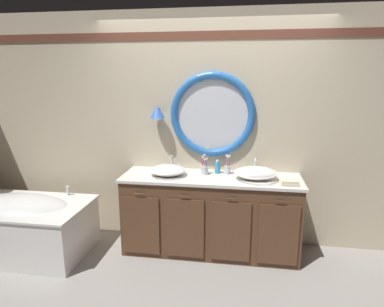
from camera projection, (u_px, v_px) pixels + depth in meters
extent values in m
plane|color=gray|center=(204.00, 263.00, 3.46)|extent=(14.00, 14.00, 0.00)
cube|color=beige|center=(211.00, 131.00, 3.74)|extent=(6.40, 0.08, 2.60)
cube|color=brown|center=(212.00, 35.00, 3.46)|extent=(6.27, 0.01, 0.09)
ellipsoid|color=silver|center=(212.00, 115.00, 3.64)|extent=(0.86, 0.02, 0.79)
torus|color=#2866B7|center=(212.00, 115.00, 3.63)|extent=(0.94, 0.08, 0.94)
cube|color=teal|center=(252.00, 119.00, 3.57)|extent=(0.05, 0.01, 0.05)
cube|color=#2866B7|center=(239.00, 87.00, 3.52)|extent=(0.04, 0.01, 0.04)
cube|color=teal|center=(200.00, 80.00, 3.56)|extent=(0.05, 0.01, 0.05)
cube|color=orange|center=(178.00, 97.00, 3.64)|extent=(0.05, 0.01, 0.05)
cube|color=#2866B7|center=(177.00, 129.00, 3.72)|extent=(0.05, 0.01, 0.05)
cube|color=yellow|center=(207.00, 150.00, 3.72)|extent=(0.05, 0.01, 0.05)
cube|color=yellow|center=(233.00, 145.00, 3.67)|extent=(0.05, 0.01, 0.05)
cylinder|color=#4C3823|center=(158.00, 109.00, 3.69)|extent=(0.02, 0.09, 0.02)
cone|color=blue|center=(157.00, 112.00, 3.64)|extent=(0.17, 0.17, 0.14)
cube|color=brown|center=(210.00, 215.00, 3.63)|extent=(1.87, 0.55, 0.83)
cube|color=silver|center=(211.00, 178.00, 3.53)|extent=(1.91, 0.59, 0.03)
cube|color=silver|center=(213.00, 177.00, 3.80)|extent=(1.87, 0.02, 0.11)
cube|color=brown|center=(141.00, 226.00, 3.47)|extent=(0.39, 0.02, 0.63)
cylinder|color=#422D1E|center=(139.00, 194.00, 3.38)|extent=(0.10, 0.01, 0.01)
cube|color=brown|center=(185.00, 229.00, 3.40)|extent=(0.39, 0.02, 0.63)
cylinder|color=#422D1E|center=(185.00, 196.00, 3.31)|extent=(0.10, 0.01, 0.01)
cube|color=brown|center=(231.00, 232.00, 3.33)|extent=(0.39, 0.02, 0.63)
cylinder|color=#422D1E|center=(232.00, 199.00, 3.24)|extent=(0.10, 0.01, 0.01)
cube|color=brown|center=(278.00, 235.00, 3.26)|extent=(0.39, 0.02, 0.63)
cylinder|color=#422D1E|center=(281.00, 202.00, 3.17)|extent=(0.10, 0.01, 0.01)
cube|color=white|center=(20.00, 228.00, 3.63)|extent=(1.48, 0.81, 0.56)
ellipsoid|color=white|center=(18.00, 209.00, 3.58)|extent=(1.21, 0.63, 0.28)
cube|color=white|center=(17.00, 205.00, 3.57)|extent=(1.51, 0.84, 0.02)
cylinder|color=silver|center=(68.00, 191.00, 3.82)|extent=(0.04, 0.04, 0.11)
cylinder|color=silver|center=(18.00, 209.00, 3.58)|extent=(0.04, 0.04, 0.01)
ellipsoid|color=white|center=(167.00, 170.00, 3.56)|extent=(0.37, 0.30, 0.11)
torus|color=white|center=(167.00, 170.00, 3.56)|extent=(0.39, 0.39, 0.02)
cylinder|color=silver|center=(167.00, 170.00, 3.56)|extent=(0.03, 0.03, 0.01)
ellipsoid|color=white|center=(256.00, 173.00, 3.42)|extent=(0.42, 0.27, 0.13)
torus|color=white|center=(256.00, 173.00, 3.42)|extent=(0.44, 0.44, 0.02)
cylinder|color=silver|center=(256.00, 173.00, 3.42)|extent=(0.03, 0.03, 0.01)
cylinder|color=silver|center=(172.00, 169.00, 3.79)|extent=(0.05, 0.05, 0.02)
cylinder|color=silver|center=(172.00, 162.00, 3.77)|extent=(0.02, 0.02, 0.14)
sphere|color=silver|center=(172.00, 156.00, 3.75)|extent=(0.03, 0.03, 0.03)
cylinder|color=silver|center=(171.00, 157.00, 3.70)|extent=(0.02, 0.11, 0.02)
cylinder|color=silver|center=(165.00, 167.00, 3.80)|extent=(0.04, 0.04, 0.06)
cylinder|color=silver|center=(179.00, 167.00, 3.77)|extent=(0.04, 0.04, 0.06)
cube|color=silver|center=(165.00, 164.00, 3.79)|extent=(0.05, 0.01, 0.01)
cube|color=silver|center=(179.00, 164.00, 3.76)|extent=(0.05, 0.01, 0.01)
cylinder|color=silver|center=(255.00, 172.00, 3.65)|extent=(0.05, 0.05, 0.02)
cylinder|color=silver|center=(255.00, 165.00, 3.63)|extent=(0.02, 0.02, 0.14)
sphere|color=silver|center=(255.00, 159.00, 3.62)|extent=(0.03, 0.03, 0.03)
cylinder|color=silver|center=(255.00, 160.00, 3.57)|extent=(0.02, 0.09, 0.02)
cylinder|color=silver|center=(247.00, 170.00, 3.66)|extent=(0.04, 0.04, 0.06)
cylinder|color=silver|center=(263.00, 171.00, 3.63)|extent=(0.04, 0.04, 0.06)
cube|color=silver|center=(247.00, 167.00, 3.65)|extent=(0.05, 0.01, 0.01)
cube|color=silver|center=(263.00, 168.00, 3.63)|extent=(0.05, 0.01, 0.01)
cylinder|color=silver|center=(204.00, 170.00, 3.59)|extent=(0.08, 0.08, 0.09)
torus|color=silver|center=(205.00, 167.00, 3.58)|extent=(0.09, 0.09, 0.01)
cylinder|color=blue|center=(207.00, 167.00, 3.59)|extent=(0.02, 0.02, 0.15)
cube|color=white|center=(207.00, 159.00, 3.57)|extent=(0.02, 0.02, 0.02)
cylinder|color=purple|center=(204.00, 165.00, 3.60)|extent=(0.04, 0.02, 0.19)
cube|color=white|center=(204.00, 155.00, 3.57)|extent=(0.02, 0.02, 0.02)
cylinder|color=#E0383D|center=(203.00, 166.00, 3.59)|extent=(0.04, 0.04, 0.17)
cube|color=white|center=(203.00, 157.00, 3.57)|extent=(0.02, 0.02, 0.03)
cylinder|color=pink|center=(204.00, 167.00, 3.57)|extent=(0.02, 0.03, 0.15)
cube|color=white|center=(204.00, 159.00, 3.55)|extent=(0.02, 0.02, 0.03)
cylinder|color=silver|center=(228.00, 170.00, 3.61)|extent=(0.07, 0.07, 0.08)
torus|color=silver|center=(228.00, 166.00, 3.60)|extent=(0.08, 0.08, 0.01)
cylinder|color=purple|center=(230.00, 165.00, 3.60)|extent=(0.04, 0.01, 0.18)
cube|color=white|center=(230.00, 156.00, 3.58)|extent=(0.02, 0.02, 0.02)
cylinder|color=yellow|center=(228.00, 165.00, 3.61)|extent=(0.04, 0.02, 0.17)
cube|color=white|center=(228.00, 156.00, 3.59)|extent=(0.02, 0.02, 0.02)
cylinder|color=yellow|center=(226.00, 165.00, 3.60)|extent=(0.04, 0.02, 0.18)
cube|color=white|center=(226.00, 155.00, 3.57)|extent=(0.02, 0.02, 0.02)
cylinder|color=purple|center=(227.00, 165.00, 3.58)|extent=(0.04, 0.03, 0.18)
cube|color=white|center=(228.00, 156.00, 3.55)|extent=(0.02, 0.02, 0.03)
cylinder|color=#388EBC|center=(218.00, 168.00, 3.64)|extent=(0.06, 0.06, 0.13)
cylinder|color=silver|center=(218.00, 161.00, 3.62)|extent=(0.04, 0.04, 0.02)
cylinder|color=silver|center=(218.00, 160.00, 3.60)|extent=(0.01, 0.04, 0.01)
cube|color=beige|center=(289.00, 184.00, 3.25)|extent=(0.18, 0.12, 0.02)
cube|color=beige|center=(290.00, 181.00, 3.24)|extent=(0.16, 0.11, 0.02)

